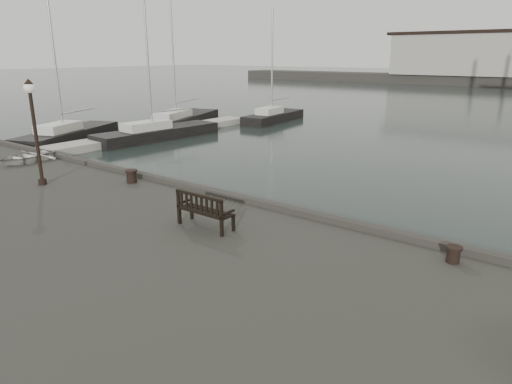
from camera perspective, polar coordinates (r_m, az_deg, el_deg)
ground at (r=14.54m, az=3.47°, el=-7.98°), size 400.00×400.00×0.00m
pontoon at (r=34.91m, az=-15.21°, el=6.60°), size 2.00×24.00×0.50m
bench at (r=12.47m, az=-6.38°, el=-3.10°), size 1.67×0.57×0.96m
bollard_left at (r=17.37m, az=-15.31°, el=1.91°), size 0.60×0.60×0.48m
bollard_right at (r=11.33m, az=23.45°, el=-7.17°), size 0.43×0.43×0.39m
lamp_post at (r=17.86m, az=-26.06°, el=8.30°), size 0.38×0.38×3.75m
dinghy at (r=22.37m, az=-26.72°, el=3.98°), size 1.93×2.55×0.50m
yacht_a at (r=36.57m, az=-22.38°, el=6.35°), size 5.93×9.74×12.99m
yacht_b at (r=41.92m, az=-9.53°, el=8.58°), size 6.66×12.35×15.79m
yacht_c at (r=35.32m, az=-12.11°, el=6.92°), size 3.19×10.26×13.53m
yacht_d at (r=43.76m, az=2.23°, el=9.12°), size 2.98×8.46×10.61m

